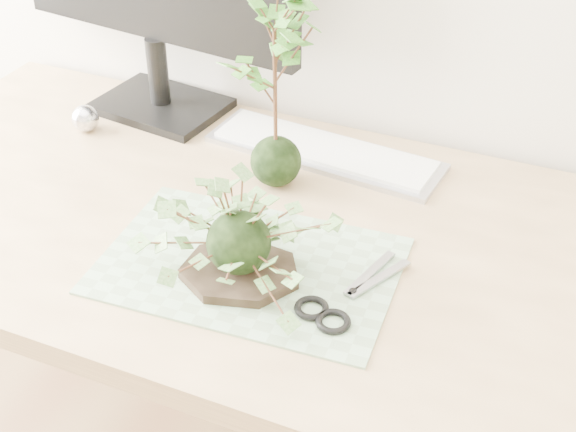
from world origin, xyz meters
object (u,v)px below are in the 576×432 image
object	(u,v)px
maple_kokedama	(275,44)
keyboard	(324,151)
ivy_kokedama	(238,217)
desk	(307,281)

from	to	relation	value
maple_kokedama	keyboard	world-z (taller)	maple_kokedama
ivy_kokedama	maple_kokedama	bearing A→B (deg)	102.44
ivy_kokedama	keyboard	xyz separation A→B (m)	(-0.01, 0.37, -0.10)
desk	ivy_kokedama	world-z (taller)	ivy_kokedama
desk	keyboard	size ratio (longest dim) A/B	3.66
desk	maple_kokedama	bearing A→B (deg)	131.66
desk	keyboard	world-z (taller)	keyboard
maple_kokedama	ivy_kokedama	bearing A→B (deg)	-77.56
ivy_kokedama	desk	bearing A→B (deg)	68.35
maple_kokedama	desk	bearing A→B (deg)	-48.34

